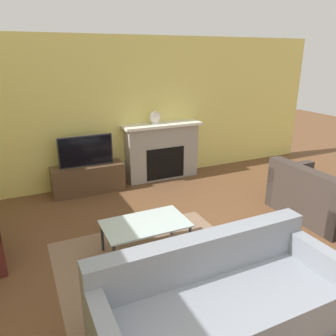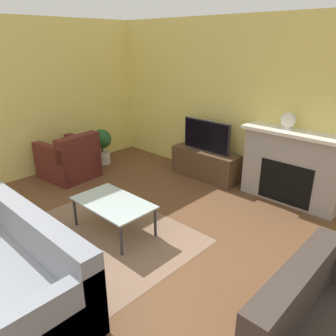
{
  "view_description": "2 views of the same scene",
  "coord_description": "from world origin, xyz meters",
  "px_view_note": "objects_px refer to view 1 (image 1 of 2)",
  "views": [
    {
      "loc": [
        -1.67,
        -0.92,
        2.37
      ],
      "look_at": [
        0.16,
        2.98,
        0.87
      ],
      "focal_mm": 35.0,
      "sensor_mm": 36.0,
      "label": 1
    },
    {
      "loc": [
        2.62,
        0.21,
        2.32
      ],
      "look_at": [
        -0.11,
        3.12,
        0.75
      ],
      "focal_mm": 35.0,
      "sensor_mm": 36.0,
      "label": 2
    }
  ],
  "objects_px": {
    "tv": "(86,151)",
    "mantel_clock": "(155,118)",
    "couch_loveseat": "(316,199)",
    "couch_sectional": "(219,304)",
    "coffee_table": "(145,226)"
  },
  "relations": [
    {
      "from": "tv",
      "to": "couch_sectional",
      "type": "distance_m",
      "value": 3.71
    },
    {
      "from": "couch_sectional",
      "to": "coffee_table",
      "type": "bearing_deg",
      "value": 95.47
    },
    {
      "from": "couch_sectional",
      "to": "couch_loveseat",
      "type": "distance_m",
      "value": 2.85
    },
    {
      "from": "tv",
      "to": "couch_sectional",
      "type": "relative_size",
      "value": 0.42
    },
    {
      "from": "tv",
      "to": "mantel_clock",
      "type": "distance_m",
      "value": 1.44
    },
    {
      "from": "tv",
      "to": "mantel_clock",
      "type": "relative_size",
      "value": 3.87
    },
    {
      "from": "couch_loveseat",
      "to": "coffee_table",
      "type": "bearing_deg",
      "value": 85.94
    },
    {
      "from": "couch_loveseat",
      "to": "coffee_table",
      "type": "distance_m",
      "value": 2.71
    },
    {
      "from": "tv",
      "to": "couch_loveseat",
      "type": "relative_size",
      "value": 0.71
    },
    {
      "from": "couch_loveseat",
      "to": "tv",
      "type": "bearing_deg",
      "value": 50.4
    },
    {
      "from": "coffee_table",
      "to": "mantel_clock",
      "type": "height_order",
      "value": "mantel_clock"
    },
    {
      "from": "tv",
      "to": "coffee_table",
      "type": "bearing_deg",
      "value": -84.08
    },
    {
      "from": "couch_sectional",
      "to": "mantel_clock",
      "type": "distance_m",
      "value": 4.01
    },
    {
      "from": "coffee_table",
      "to": "mantel_clock",
      "type": "bearing_deg",
      "value": 64.36
    },
    {
      "from": "tv",
      "to": "couch_sectional",
      "type": "xyz_separation_m",
      "value": [
        0.37,
        -3.66,
        -0.49
      ]
    }
  ]
}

